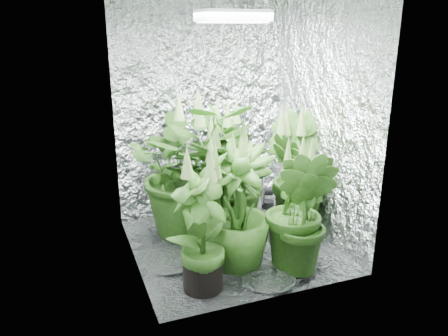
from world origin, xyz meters
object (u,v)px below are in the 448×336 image
Objects in this scene: plant_b at (226,164)px; plant_c at (295,175)px; grow_lamp at (233,16)px; plant_g at (300,212)px; plant_f at (202,225)px; plant_d at (216,201)px; plant_h at (238,210)px; plant_a at (189,169)px; plant_e at (228,181)px; circulation_fan at (265,195)px.

plant_b reaches higher than plant_c.
grow_lamp is 1.49m from plant_g.
plant_c is (0.45, -0.48, -0.01)m from plant_b.
plant_f is (-1.04, -0.58, -0.04)m from plant_c.
plant_d is (-0.34, -0.68, -0.06)m from plant_b.
plant_f reaches higher than plant_d.
plant_a is at bearing 104.78° from plant_h.
grow_lamp is 1.32m from plant_e.
plant_f is at bearing -129.09° from grow_lamp.
circulation_fan is (0.80, 0.77, -0.34)m from plant_d.
grow_lamp reaches higher than plant_b.
plant_g is (0.49, -0.41, -0.00)m from plant_d.
grow_lamp reaches higher than plant_a.
plant_g is at bearing -82.14° from plant_b.
grow_lamp is 1.91m from circulation_fan.
grow_lamp is 0.43× the size of plant_b.
plant_d is 0.86× the size of plant_e.
circulation_fan is at bearing 47.81° from plant_f.
plant_e is at bearing 112.05° from plant_g.
plant_c is 0.69m from circulation_fan.
plant_g reaches higher than circulation_fan.
grow_lamp is 1.40m from plant_h.
plant_h is (-0.09, -0.34, -1.36)m from grow_lamp.
plant_f is 1.05× the size of plant_h.
plant_a is 1.06× the size of plant_e.
grow_lamp is 0.44× the size of plant_c.
plant_h is (0.34, 0.18, -0.02)m from plant_f.
plant_e is 3.71× the size of circulation_fan.
plant_e is at bearing 55.28° from plant_d.
plant_d is at bearing -124.72° from plant_e.
circulation_fan is (0.62, 0.63, -1.69)m from grow_lamp.
plant_h reaches higher than circulation_fan.
grow_lamp is at bearing 50.91° from plant_f.
plant_c is at bearing -16.54° from plant_a.
plant_c reaches higher than plant_d.
plant_b is 1.13× the size of plant_d.
plant_g is at bearing -2.01° from plant_f.
plant_e is (0.21, 0.30, 0.03)m from plant_d.
plant_h is (-0.70, -0.41, -0.06)m from plant_c.
plant_f is at bearing -112.43° from circulation_fan.
plant_a is (-0.26, 0.32, -1.22)m from grow_lamp.
plant_d is 1.01× the size of plant_h.
plant_d is at bearing 114.72° from plant_h.
plant_g is (0.31, -0.55, -1.35)m from grow_lamp.
plant_b is at bearing 70.58° from plant_e.
plant_d is 1.16m from circulation_fan.
circulation_fan is (1.04, 1.15, -0.35)m from plant_f.
plant_c is 0.81m from plant_h.
plant_a reaches higher than plant_c.
plant_b is (0.42, 0.22, -0.07)m from plant_a.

